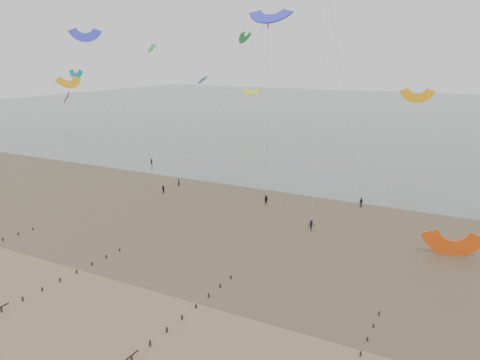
# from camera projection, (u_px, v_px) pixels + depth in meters

# --- Properties ---
(ground) EXTENTS (500.00, 500.00, 0.00)m
(ground) POSITION_uv_depth(u_px,v_px,m) (143.00, 317.00, 49.37)
(ground) COLOR brown
(ground) RESTS_ON ground
(sea_and_shore) EXTENTS (500.00, 665.00, 0.03)m
(sea_and_shore) POSITION_uv_depth(u_px,v_px,m) (253.00, 216.00, 80.58)
(sea_and_shore) COLOR #475654
(sea_and_shore) RESTS_ON ground
(kitesurfer_lead) EXTENTS (0.70, 0.58, 1.66)m
(kitesurfer_lead) POSITION_uv_depth(u_px,v_px,m) (179.00, 183.00, 98.61)
(kitesurfer_lead) COLOR black
(kitesurfer_lead) RESTS_ON ground
(kitesurfers) EXTENTS (107.53, 25.64, 1.80)m
(kitesurfers) POSITION_uv_depth(u_px,v_px,m) (360.00, 208.00, 82.24)
(kitesurfers) COLOR black
(kitesurfers) RESTS_ON ground
(grounded_kite) EXTENTS (7.88, 6.72, 3.79)m
(grounded_kite) POSITION_uv_depth(u_px,v_px,m) (451.00, 255.00, 64.75)
(grounded_kite) COLOR #ED4E0E
(grounded_kite) RESTS_ON ground
(kites_airborne) EXTENTS (237.66, 110.71, 35.65)m
(kites_airborne) POSITION_uv_depth(u_px,v_px,m) (315.00, 72.00, 127.96)
(kites_airborne) COLOR #2E6DBB
(kites_airborne) RESTS_ON ground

